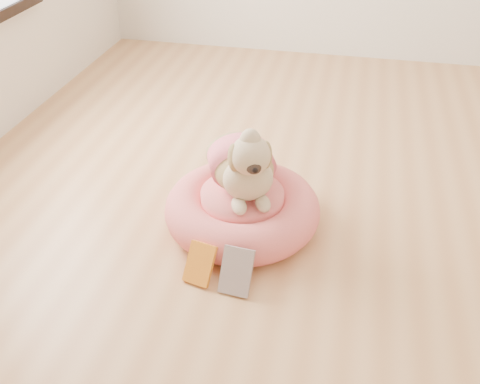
% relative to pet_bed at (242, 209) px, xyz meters
% --- Properties ---
extents(floor, '(4.50, 4.50, 0.00)m').
position_rel_pet_bed_xyz_m(floor, '(0.38, 0.13, -0.09)').
color(floor, tan).
rests_on(floor, ground).
extents(pet_bed, '(0.73, 0.73, 0.19)m').
position_rel_pet_bed_xyz_m(pet_bed, '(0.00, 0.00, 0.00)').
color(pet_bed, '#DA5A55').
rests_on(pet_bed, floor).
extents(dog, '(0.54, 0.63, 0.39)m').
position_rel_pet_bed_xyz_m(dog, '(-0.00, 0.03, 0.29)').
color(dog, brown).
rests_on(dog, pet_bed).
extents(book_yellow, '(0.14, 0.14, 0.16)m').
position_rel_pet_bed_xyz_m(book_yellow, '(-0.09, -0.39, -0.01)').
color(book_yellow, yellow).
rests_on(book_yellow, floor).
extents(book_white, '(0.14, 0.13, 0.18)m').
position_rel_pet_bed_xyz_m(book_white, '(0.07, -0.42, -0.00)').
color(book_white, white).
rests_on(book_white, floor).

